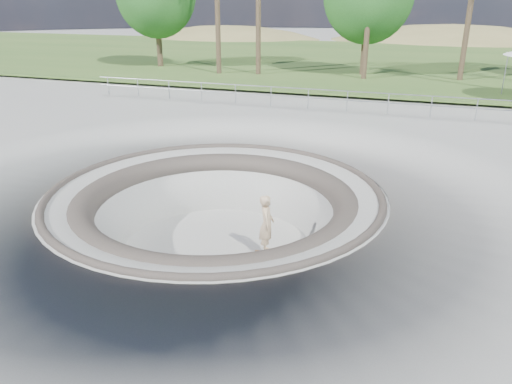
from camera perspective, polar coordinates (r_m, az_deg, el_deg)
ground at (r=15.28m, az=-4.67°, el=0.03°), size 180.00×180.00×0.00m
skate_bowl at (r=16.04m, az=-4.47°, el=-6.06°), size 14.00×14.00×4.10m
grass_strip at (r=47.65m, az=12.35°, el=14.56°), size 180.00×36.00×0.12m
distant_hills at (r=71.31m, az=17.43°, el=10.35°), size 103.20×45.00×28.60m
safety_railing at (r=26.12m, az=5.99°, el=10.60°), size 25.00×0.06×1.03m
skateboard at (r=15.56m, az=1.19°, el=-6.96°), size 0.76×0.32×0.08m
skater at (r=15.13m, az=1.22°, el=-3.76°), size 0.64×0.79×1.89m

